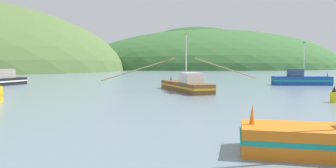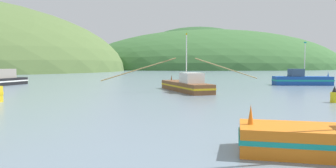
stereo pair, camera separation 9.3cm
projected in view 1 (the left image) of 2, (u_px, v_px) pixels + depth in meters
The scene contains 5 objects.
hill_mid_right at pixel (212, 69), 221.18m from camera, with size 185.03×148.02×53.48m, color #386633.
hill_far_right at pixel (199, 68), 243.41m from camera, with size 117.30×93.84×64.12m, color #2D562D.
fishing_boat_brown at pixel (186, 85), 35.15m from camera, with size 19.08×10.77×6.58m.
fishing_boat_blue at pixel (301, 80), 45.75m from camera, with size 8.57×5.12×6.37m.
channel_buoy at pixel (334, 96), 24.79m from camera, with size 0.60×0.60×1.34m.
Camera 1 is at (-11.40, -0.71, 3.06)m, focal length 33.05 mm.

